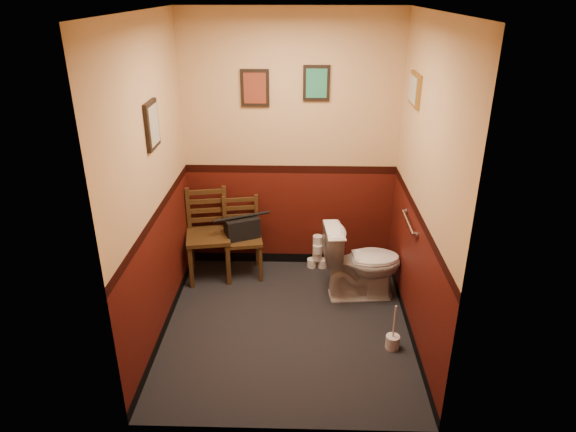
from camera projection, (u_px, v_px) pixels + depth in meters
The scene contains 17 objects.
floor at pixel (287, 326), 4.73m from camera, with size 2.20×2.40×0.00m, color black.
ceiling at pixel (287, 11), 3.62m from camera, with size 2.20×2.40×0.00m, color silver.
wall_back at pixel (291, 147), 5.26m from camera, with size 2.20×2.70×0.00m, color #43100A.
wall_front at pixel (281, 262), 3.08m from camera, with size 2.20×2.70×0.00m, color #43100A.
wall_left at pixel (153, 188), 4.20m from camera, with size 2.40×2.70×0.00m, color #43100A.
wall_right at pixel (423, 191), 4.14m from camera, with size 2.40×2.70×0.00m, color #43100A.
grab_bar at pixel (409, 223), 4.54m from camera, with size 0.05×0.56×0.06m.
framed_print_back_a at pixel (255, 88), 5.01m from camera, with size 0.28×0.04×0.36m.
framed_print_back_b at pixel (316, 83), 4.97m from camera, with size 0.26×0.04×0.34m.
framed_print_left at pixel (152, 125), 4.08m from camera, with size 0.04×0.30×0.38m.
framed_print_right at pixel (415, 89), 4.40m from camera, with size 0.04×0.34×0.28m.
toilet at pixel (362, 262), 5.05m from camera, with size 0.43×0.77×0.76m, color white.
toilet_brush at pixel (393, 341), 4.42m from camera, with size 0.12×0.12×0.43m.
chair_left at pixel (208, 235), 5.38m from camera, with size 0.52×0.52×0.95m.
chair_right at pixel (242, 237), 5.44m from camera, with size 0.46×0.46×0.85m.
handbag at pixel (242, 228), 5.35m from camera, with size 0.39×0.30×0.25m.
tp_stack at pixel (317, 254), 5.65m from camera, with size 0.22×0.13×0.38m.
Camera 1 is at (0.12, -3.89, 2.87)m, focal length 32.00 mm.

